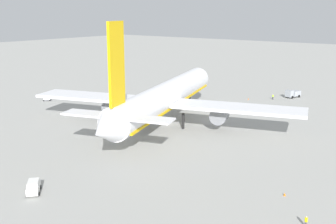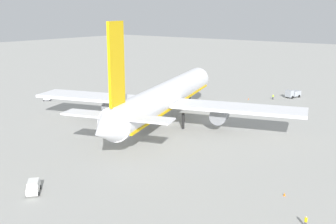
{
  "view_description": "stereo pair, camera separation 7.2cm",
  "coord_description": "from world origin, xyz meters",
  "px_view_note": "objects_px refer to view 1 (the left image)",
  "views": [
    {
      "loc": [
        -82.39,
        -62.94,
        28.7
      ],
      "look_at": [
        -3.78,
        -3.35,
        4.39
      ],
      "focal_mm": 43.87,
      "sensor_mm": 36.0,
      "label": 1
    },
    {
      "loc": [
        -82.35,
        -63.0,
        28.7
      ],
      "look_at": [
        -3.78,
        -3.35,
        4.39
      ],
      "focal_mm": 43.87,
      "sensor_mm": 36.0,
      "label": 2
    }
  ],
  "objects_px": {
    "airliner": "(165,97)",
    "ground_worker_2": "(273,97)",
    "service_van": "(33,187)",
    "ground_worker_3": "(306,221)",
    "service_truck_0": "(293,93)",
    "traffic_cone_1": "(285,194)",
    "traffic_cone_0": "(248,99)",
    "baggage_cart_0": "(47,98)"
  },
  "relations": [
    {
      "from": "airliner",
      "to": "traffic_cone_0",
      "type": "height_order",
      "value": "airliner"
    },
    {
      "from": "airliner",
      "to": "baggage_cart_0",
      "type": "relative_size",
      "value": 25.35
    },
    {
      "from": "service_van",
      "to": "baggage_cart_0",
      "type": "relative_size",
      "value": 1.58
    },
    {
      "from": "ground_worker_2",
      "to": "airliner",
      "type": "bearing_deg",
      "value": 168.44
    },
    {
      "from": "airliner",
      "to": "service_truck_0",
      "type": "distance_m",
      "value": 55.94
    },
    {
      "from": "baggage_cart_0",
      "to": "airliner",
      "type": "bearing_deg",
      "value": -89.88
    },
    {
      "from": "airliner",
      "to": "service_van",
      "type": "distance_m",
      "value": 46.37
    },
    {
      "from": "airliner",
      "to": "ground_worker_3",
      "type": "bearing_deg",
      "value": -122.01
    },
    {
      "from": "ground_worker_2",
      "to": "ground_worker_3",
      "type": "xyz_separation_m",
      "value": [
        -76.2,
        -37.42,
        -0.08
      ]
    },
    {
      "from": "airliner",
      "to": "traffic_cone_0",
      "type": "xyz_separation_m",
      "value": [
        41.75,
        -3.16,
        -7.01
      ]
    },
    {
      "from": "traffic_cone_1",
      "to": "baggage_cart_0",
      "type": "bearing_deg",
      "value": 76.44
    },
    {
      "from": "airliner",
      "to": "ground_worker_3",
      "type": "height_order",
      "value": "airliner"
    },
    {
      "from": "baggage_cart_0",
      "to": "traffic_cone_0",
      "type": "distance_m",
      "value": 66.73
    },
    {
      "from": "airliner",
      "to": "ground_worker_2",
      "type": "distance_m",
      "value": 48.22
    },
    {
      "from": "baggage_cart_0",
      "to": "ground_worker_2",
      "type": "distance_m",
      "value": 74.92
    },
    {
      "from": "baggage_cart_0",
      "to": "traffic_cone_1",
      "type": "bearing_deg",
      "value": -103.56
    },
    {
      "from": "service_van",
      "to": "ground_worker_2",
      "type": "distance_m",
      "value": 92.09
    },
    {
      "from": "service_truck_0",
      "to": "traffic_cone_0",
      "type": "xyz_separation_m",
      "value": [
        -12.18,
        10.48,
        -1.13
      ]
    },
    {
      "from": "ground_worker_2",
      "to": "ground_worker_3",
      "type": "relative_size",
      "value": 1.09
    },
    {
      "from": "airliner",
      "to": "traffic_cone_0",
      "type": "relative_size",
      "value": 128.99
    },
    {
      "from": "airliner",
      "to": "service_van",
      "type": "xyz_separation_m",
      "value": [
        -45.25,
        -7.97,
        -6.25
      ]
    },
    {
      "from": "traffic_cone_0",
      "to": "baggage_cart_0",
      "type": "bearing_deg",
      "value": 128.84
    },
    {
      "from": "service_van",
      "to": "ground_worker_3",
      "type": "height_order",
      "value": "service_van"
    },
    {
      "from": "service_van",
      "to": "baggage_cart_0",
      "type": "height_order",
      "value": "service_van"
    },
    {
      "from": "baggage_cart_0",
      "to": "ground_worker_3",
      "type": "bearing_deg",
      "value": -106.99
    },
    {
      "from": "traffic_cone_0",
      "to": "traffic_cone_1",
      "type": "bearing_deg",
      "value": -149.23
    },
    {
      "from": "service_truck_0",
      "to": "ground_worker_2",
      "type": "relative_size",
      "value": 3.41
    },
    {
      "from": "airliner",
      "to": "ground_worker_2",
      "type": "bearing_deg",
      "value": -11.56
    },
    {
      "from": "traffic_cone_1",
      "to": "ground_worker_2",
      "type": "bearing_deg",
      "value": 24.6
    },
    {
      "from": "service_truck_0",
      "to": "ground_worker_3",
      "type": "xyz_separation_m",
      "value": [
        -83.31,
        -33.37,
        -0.59
      ]
    },
    {
      "from": "baggage_cart_0",
      "to": "ground_worker_3",
      "type": "relative_size",
      "value": 1.74
    },
    {
      "from": "ground_worker_3",
      "to": "traffic_cone_1",
      "type": "bearing_deg",
      "value": 38.36
    },
    {
      "from": "service_truck_0",
      "to": "ground_worker_2",
      "type": "xyz_separation_m",
      "value": [
        -7.11,
        4.06,
        -0.51
      ]
    },
    {
      "from": "traffic_cone_0",
      "to": "traffic_cone_1",
      "type": "distance_m",
      "value": 73.92
    },
    {
      "from": "airliner",
      "to": "service_van",
      "type": "height_order",
      "value": "airliner"
    },
    {
      "from": "service_truck_0",
      "to": "traffic_cone_1",
      "type": "xyz_separation_m",
      "value": [
        -75.69,
        -27.34,
        -1.13
      ]
    },
    {
      "from": "airliner",
      "to": "baggage_cart_0",
      "type": "height_order",
      "value": "airliner"
    },
    {
      "from": "ground_worker_3",
      "to": "traffic_cone_0",
      "type": "distance_m",
      "value": 83.56
    },
    {
      "from": "service_truck_0",
      "to": "service_van",
      "type": "xyz_separation_m",
      "value": [
        -99.18,
        5.66,
        -0.37
      ]
    },
    {
      "from": "ground_worker_3",
      "to": "traffic_cone_1",
      "type": "relative_size",
      "value": 2.92
    },
    {
      "from": "ground_worker_2",
      "to": "traffic_cone_0",
      "type": "distance_m",
      "value": 8.21
    },
    {
      "from": "airliner",
      "to": "service_truck_0",
      "type": "bearing_deg",
      "value": -14.19
    }
  ]
}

